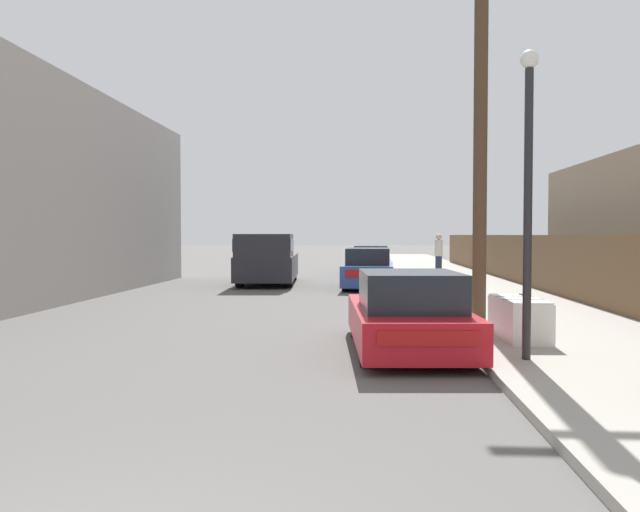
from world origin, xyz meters
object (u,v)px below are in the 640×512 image
Objects in this scene: parked_sports_car_red at (408,315)px; pedestrian at (439,254)px; discarded_fridge at (519,318)px; street_lamp at (528,180)px; pickup_truck at (267,259)px; car_parked_far at (371,261)px; car_parked_mid at (369,269)px; utility_pole at (481,119)px.

pedestrian reaches higher than parked_sports_car_red.
discarded_fridge is 0.38× the size of street_lamp.
street_lamp is (5.94, -14.40, 1.72)m from pickup_truck.
car_parked_far is 7.44m from pickup_truck.
discarded_fridge is at bearing -92.06° from pedestrian.
car_parked_mid is 2.38× the size of pedestrian.
street_lamp reaches higher than pickup_truck.
parked_sports_car_red is (-1.95, -0.69, 0.12)m from discarded_fridge.
pickup_truck is at bearing -153.59° from pedestrian.
parked_sports_car_red is at bearing 104.44° from pickup_truck.
car_parked_mid is (-0.50, 12.04, 0.08)m from parked_sports_car_red.
car_parked_far is 0.79× the size of pickup_truck.
pedestrian is at bearing 85.55° from discarded_fridge.
utility_pole reaches higher than car_parked_far.
utility_pole reaches higher than pedestrian.
car_parked_mid is (-2.46, 11.35, 0.20)m from discarded_fridge.
car_parked_far is at bearing 91.10° from car_parked_mid.
car_parked_far is at bearing 94.41° from discarded_fridge.
utility_pole is at bearing 93.89° from discarded_fridge.
car_parked_far is 17.02m from utility_pole.
utility_pole is (1.70, 3.00, 3.70)m from parked_sports_car_red.
street_lamp is at bearing -82.32° from car_parked_far.
street_lamp is (2.11, -13.18, 2.01)m from car_parked_mid.
car_parked_mid is 13.50m from street_lamp.
car_parked_mid is at bearing -123.20° from pedestrian.
utility_pole is (2.20, -9.05, 3.62)m from car_parked_mid.
utility_pole is 4.44m from street_lamp.
car_parked_mid reaches higher than parked_sports_car_red.
parked_sports_car_red is at bearing -86.70° from car_parked_far.
street_lamp is at bearing -92.97° from pedestrian.
discarded_fridge is 0.40× the size of parked_sports_car_red.
utility_pole is at bearing 116.78° from pickup_truck.
discarded_fridge is 0.30× the size of pickup_truck.
car_parked_far is at bearing -126.62° from pickup_truck.
car_parked_mid is 0.97× the size of car_parked_far.
pedestrian is at bearing 86.54° from utility_pole.
street_lamp is at bearing 108.74° from pickup_truck.
pedestrian is (2.53, 16.68, 0.47)m from parked_sports_car_red.
parked_sports_car_red is 0.74× the size of pickup_truck.
utility_pole is (1.99, -16.51, 3.65)m from car_parked_far.
car_parked_mid is at bearing 99.08° from street_lamp.
car_parked_far is at bearing 96.88° from utility_pole.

